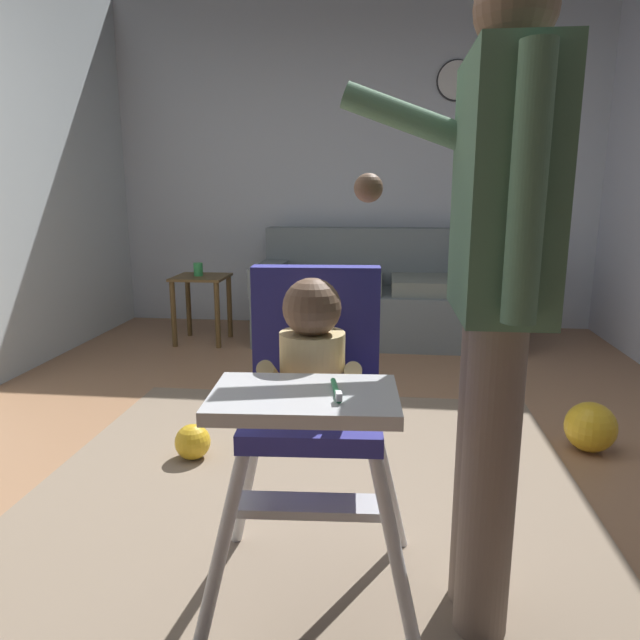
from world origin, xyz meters
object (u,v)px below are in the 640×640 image
wall_clock (457,80)px  high_chair (313,382)px  adult_standing (495,283)px  sippy_cup (198,269)px  side_table (202,294)px  couch (387,297)px  toy_ball_second (591,427)px  toy_ball (193,442)px

wall_clock → high_chair: bearing=-101.2°
adult_standing → sippy_cup: bearing=-59.3°
adult_standing → side_table: adult_standing is taller
couch → toy_ball_second: couch is taller
toy_ball → sippy_cup: (-0.60, 1.99, 0.49)m
couch → sippy_cup: size_ratio=20.25×
side_table → sippy_cup: (-0.02, 0.00, 0.19)m
side_table → adult_standing: bearing=-59.4°
toy_ball → wall_clock: size_ratio=0.49×
couch → high_chair: high_chair is taller
toy_ball_second → sippy_cup: sippy_cup is taller
couch → high_chair: 3.15m
couch → side_table: bearing=-78.5°
toy_ball_second → sippy_cup: size_ratio=2.27×
toy_ball_second → high_chair: bearing=-135.1°
side_table → high_chair: bearing=-66.6°
adult_standing → sippy_cup: 3.32m
couch → toy_ball: couch is taller
toy_ball_second → sippy_cup: 2.96m
couch → wall_clock: wall_clock is taller
wall_clock → toy_ball_second: bearing=-80.6°
couch → side_table: 1.46m
side_table → wall_clock: wall_clock is taller
high_chair → sippy_cup: size_ratio=9.57×
couch → wall_clock: bearing=133.0°
couch → side_table: (-1.43, -0.29, 0.05)m
wall_clock → sippy_cup: bearing=-158.6°
high_chair → sippy_cup: 3.09m
toy_ball → sippy_cup: 2.14m
high_chair → couch: bearing=172.7°
side_table → wall_clock: bearing=21.6°
couch → toy_ball: (-0.85, -2.28, -0.25)m
adult_standing → side_table: (-1.68, 2.84, -0.55)m
toy_ball → sippy_cup: size_ratio=1.57×
couch → high_chair: bearing=-3.7°
sippy_cup → toy_ball_second: bearing=-35.8°
couch → toy_ball: size_ratio=12.90×
high_chair → adult_standing: bearing=86.0°
sippy_cup → toy_ball: bearing=-73.2°
toy_ball → sippy_cup: sippy_cup is taller
high_chair → side_table: (-1.22, 2.83, -0.28)m
high_chair → toy_ball: (-0.64, 0.84, -0.58)m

